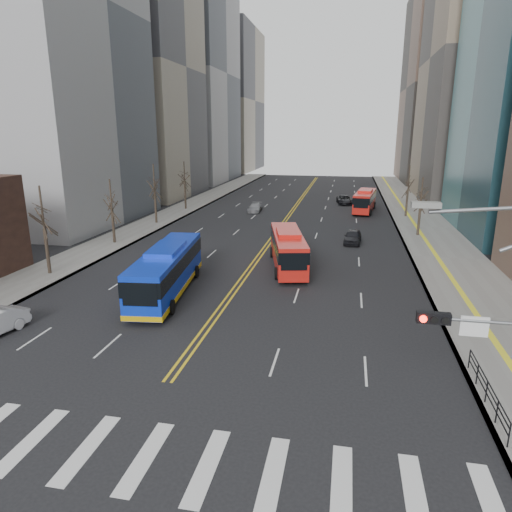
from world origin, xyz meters
TOP-DOWN VIEW (x-y plane):
  - ground at (0.00, 0.00)m, footprint 220.00×220.00m
  - sidewalk_right at (17.50, 45.00)m, footprint 7.00×130.00m
  - sidewalk_left at (-16.50, 45.00)m, footprint 5.00×130.00m
  - crosswalk at (0.00, 0.00)m, footprint 26.70×4.00m
  - centerline at (0.00, 55.00)m, footprint 0.55×100.00m
  - office_towers at (0.12, 68.51)m, footprint 83.00×134.00m
  - pedestrian_railing at (14.30, 6.00)m, footprint 0.06×6.06m
  - street_trees at (-7.18, 34.55)m, footprint 35.20×47.20m
  - blue_bus at (-4.60, 16.63)m, footprint 4.01×12.38m
  - red_bus_near at (3.14, 24.90)m, footprint 4.62×10.64m
  - red_bus_far at (10.50, 55.49)m, footprint 3.69×10.36m
  - car_dark_mid at (8.73, 35.15)m, footprint 2.00×4.30m
  - car_silver at (-5.29, 52.12)m, footprint 1.94×4.37m
  - car_dark_far at (7.55, 62.35)m, footprint 2.88×5.15m

SIDE VIEW (x-z plane):
  - ground at x=0.00m, z-range 0.00..0.00m
  - crosswalk at x=0.00m, z-range 0.00..0.01m
  - centerline at x=0.00m, z-range 0.00..0.01m
  - sidewalk_right at x=17.50m, z-range 0.00..0.15m
  - sidewalk_left at x=-16.50m, z-range 0.00..0.15m
  - car_silver at x=-5.29m, z-range 0.00..1.25m
  - car_dark_far at x=7.55m, z-range 0.00..1.36m
  - car_dark_mid at x=8.73m, z-range 0.00..1.43m
  - pedestrian_railing at x=14.30m, z-range 0.31..1.33m
  - red_bus_far at x=10.50m, z-range 0.19..3.43m
  - red_bus_near at x=3.14m, z-range 0.19..3.50m
  - blue_bus at x=-4.60m, z-range 0.09..3.62m
  - street_trees at x=-7.18m, z-range 1.07..8.67m
  - office_towers at x=0.12m, z-range -5.08..52.92m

